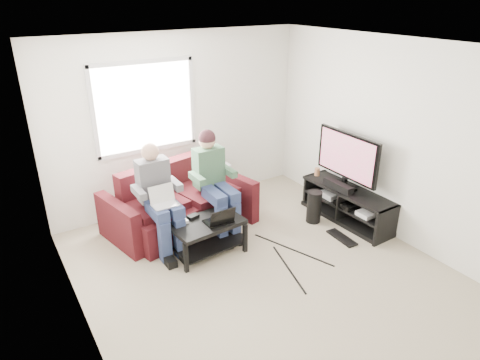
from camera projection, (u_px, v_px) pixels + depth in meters
name	position (u px, v px, depth m)	size (l,w,h in m)	color
floor	(263.00, 272.00, 5.12)	(4.50, 4.50, 0.00)	tan
ceiling	(270.00, 47.00, 4.06)	(4.50, 4.50, 0.00)	white
wall_back	(179.00, 122.00, 6.33)	(4.50, 4.50, 0.00)	white
wall_front	(461.00, 284.00, 2.84)	(4.50, 4.50, 0.00)	white
wall_left	(73.00, 221.00, 3.62)	(4.50, 4.50, 0.00)	white
wall_right	(392.00, 141.00, 5.55)	(4.50, 4.50, 0.00)	white
window	(145.00, 107.00, 5.96)	(1.48, 0.04, 1.28)	white
sofa	(179.00, 206.00, 5.99)	(2.08, 1.21, 0.89)	#3F0F14
person_left	(159.00, 194.00, 5.36)	(0.40, 0.71, 1.37)	navy
person_right	(214.00, 175.00, 5.74)	(0.40, 0.71, 1.42)	navy
laptop_silver	(165.00, 201.00, 5.22)	(0.32, 0.22, 0.24)	silver
coffee_table	(207.00, 230.00, 5.39)	(0.93, 0.62, 0.45)	black
laptop_black	(218.00, 213.00, 5.29)	(0.34, 0.24, 0.24)	black
controller_a	(182.00, 222.00, 5.29)	(0.14, 0.09, 0.04)	silver
controller_b	(193.00, 216.00, 5.42)	(0.14, 0.09, 0.04)	black
controller_c	(222.00, 210.00, 5.59)	(0.14, 0.09, 0.04)	gray
tv_stand	(347.00, 206.00, 6.21)	(0.50, 1.49, 0.49)	black
tv	(347.00, 157.00, 5.99)	(0.12, 1.10, 0.81)	black
soundbar	(338.00, 186.00, 6.10)	(0.12, 0.50, 0.10)	black
drink_cup	(317.00, 172.00, 6.54)	(0.08, 0.08, 0.12)	#A56D47
console_white	(369.00, 213.00, 5.87)	(0.30, 0.22, 0.06)	silver
console_grey	(333.00, 194.00, 6.41)	(0.34, 0.26, 0.08)	gray
console_black	(350.00, 203.00, 6.14)	(0.38, 0.30, 0.07)	black
subwoofer	(314.00, 207.00, 6.16)	(0.21, 0.21, 0.47)	black
keyboard_floor	(342.00, 238.00, 5.81)	(0.16, 0.47, 0.03)	black
end_table	(223.00, 185.00, 6.73)	(0.36, 0.36, 0.63)	black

